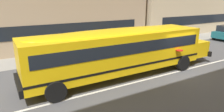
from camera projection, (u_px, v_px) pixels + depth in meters
name	position (u px, v px, depth m)	size (l,w,h in m)	color
ground_plane	(179.00, 71.00, 12.83)	(400.00, 400.00, 0.00)	#4C4C4F
sidewalk_far	(119.00, 48.00, 18.84)	(120.00, 3.00, 0.01)	gray
lane_centreline	(179.00, 71.00, 12.82)	(110.00, 0.16, 0.01)	silver
school_bus	(123.00, 48.00, 11.72)	(12.76, 3.01, 2.85)	yellow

